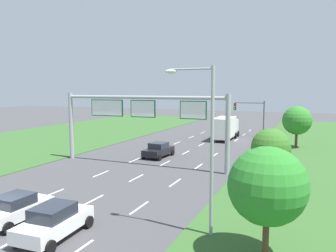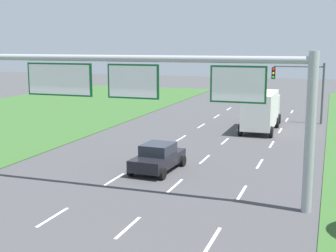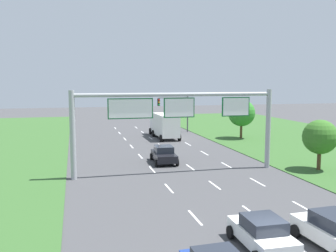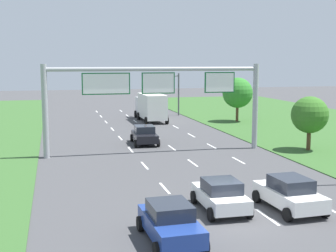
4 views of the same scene
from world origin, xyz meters
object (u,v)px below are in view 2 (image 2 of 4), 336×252
car_mid_lane (158,157)px  sign_gantry (129,93)px  box_truck (262,109)px  traffic_light_mast (301,82)px

car_mid_lane → sign_gantry: size_ratio=0.25×
sign_gantry → box_truck: bearing=79.4°
box_truck → sign_gantry: (-3.64, -19.54, 3.17)m
car_mid_lane → traffic_light_mast: (6.63, 20.21, 3.06)m
box_truck → traffic_light_mast: traffic_light_mast is taller
sign_gantry → traffic_light_mast: (6.53, 24.38, -1.08)m
box_truck → traffic_light_mast: 6.01m
box_truck → sign_gantry: bearing=-101.0°
box_truck → traffic_light_mast: bearing=58.8°
car_mid_lane → traffic_light_mast: traffic_light_mast is taller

